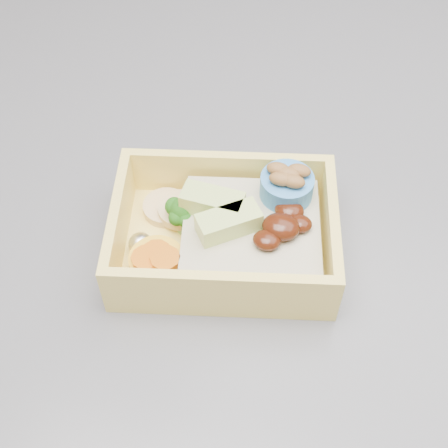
# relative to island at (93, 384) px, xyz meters

# --- Properties ---
(ground) EXTENTS (3.50, 3.50, 0.00)m
(ground) POSITION_rel_island_xyz_m (0.00, 0.10, -0.46)
(ground) COLOR beige
(ground) RESTS_ON ground
(island) EXTENTS (1.24, 0.84, 0.92)m
(island) POSITION_rel_island_xyz_m (0.00, 0.00, 0.00)
(island) COLOR brown
(island) RESTS_ON ground
(bento_box) EXTENTS (0.18, 0.15, 0.06)m
(bento_box) POSITION_rel_island_xyz_m (0.21, -0.04, 0.48)
(bento_box) COLOR #FFE069
(bento_box) RESTS_ON island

